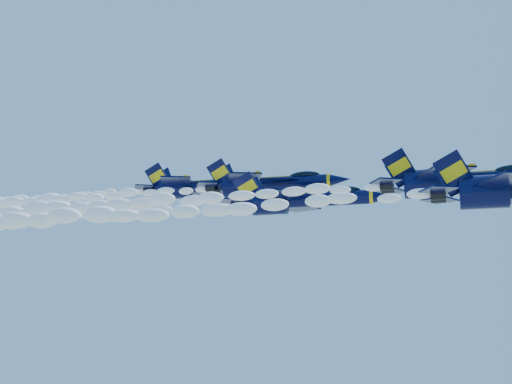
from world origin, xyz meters
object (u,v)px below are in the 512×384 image
(jet_third, at_px, (301,200))
(jet_fifth, at_px, (201,186))
(jet_second, at_px, (463,180))
(jet_fourth, at_px, (268,183))

(jet_third, height_order, jet_fifth, jet_fifth)
(jet_second, relative_size, jet_fourth, 0.92)
(jet_third, xyz_separation_m, jet_fifth, (-18.68, 16.58, 5.87))
(jet_third, bearing_deg, jet_fifth, 138.40)
(jet_fifth, bearing_deg, jet_third, -41.60)
(jet_second, xyz_separation_m, jet_third, (-17.00, 8.28, 0.53))
(jet_second, distance_m, jet_third, 18.92)
(jet_third, height_order, jet_fourth, jet_fourth)
(jet_second, height_order, jet_third, jet_third)
(jet_second, xyz_separation_m, jet_fifth, (-35.68, 24.86, 6.40))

